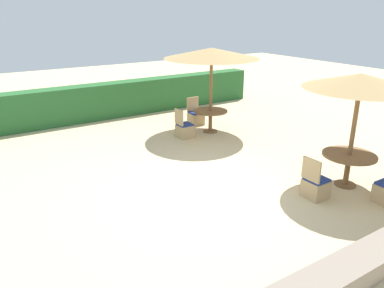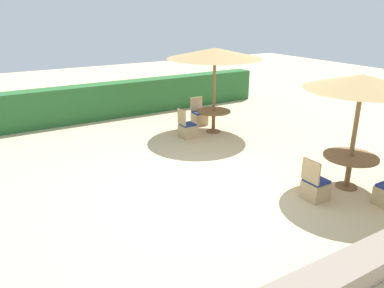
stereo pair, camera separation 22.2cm
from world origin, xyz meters
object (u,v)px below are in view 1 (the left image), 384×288
Objects in this scene: patio_chair_back_right_north at (196,117)px; parasol_back_right at (212,53)px; round_table_back_right at (210,115)px; patio_chair_back_right_west at (184,129)px; patio_chair_front_right_west at (315,186)px; parasol_front_right at (361,82)px; round_table_front_right at (349,160)px.

parasol_back_right is at bearing 87.12° from patio_chair_back_right_north.
patio_chair_back_right_west reaches higher than round_table_back_right.
patio_chair_back_right_north is 5.97m from patio_chair_front_right_west.
parasol_front_right is 1.78m from round_table_front_right.
patio_chair_front_right_west is at bearing -98.56° from round_table_back_right.
parasol_front_right is 2.17× the size of round_table_front_right.
parasol_back_right is at bearing 93.87° from parasol_front_right.
round_table_front_right is (1.36, -4.88, 0.35)m from patio_chair_back_right_west.
parasol_back_right is 2.72× the size of round_table_back_right.
parasol_back_right is 1.16× the size of parasol_front_right.
patio_chair_front_right_west reaches higher than round_table_back_right.
patio_chair_back_right_west is 0.36× the size of parasol_front_right.
parasol_back_right is at bearing 180.00° from round_table_back_right.
parasol_back_right is 5.50m from patio_chair_front_right_west.
patio_chair_back_right_west is 1.00× the size of patio_chair_front_right_west.
round_table_back_right is 1.08m from patio_chair_back_right_west.
parasol_back_right is 2.52× the size of round_table_front_right.
patio_chair_back_right_north is at bearing 92.77° from parasol_front_right.
patio_chair_front_right_west is (-1.08, -0.02, -0.35)m from round_table_front_right.
patio_chair_front_right_west is at bearing 3.32° from patio_chair_back_right_west.
round_table_front_right is (0.29, -5.90, 0.35)m from patio_chair_back_right_north.
patio_chair_front_right_west is (-0.75, -4.95, -0.31)m from round_table_back_right.
patio_chair_back_right_north is 5.91m from round_table_front_right.
parasol_back_right reaches higher than patio_chair_back_right_west.
round_table_back_right is at bearing 87.12° from patio_chair_back_right_north.
round_table_back_right is 5.02m from patio_chair_front_right_west.
round_table_front_right is at bearing -86.13° from round_table_back_right.
patio_chair_back_right_west is (-1.03, -0.05, -0.31)m from round_table_back_right.
round_table_front_right is (0.33, -4.93, -1.92)m from parasol_back_right.
parasol_back_right is 3.20× the size of patio_chair_back_right_north.
parasol_back_right is 1.96m from round_table_back_right.
round_table_back_right is 1.18× the size of patio_chair_front_right_west.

